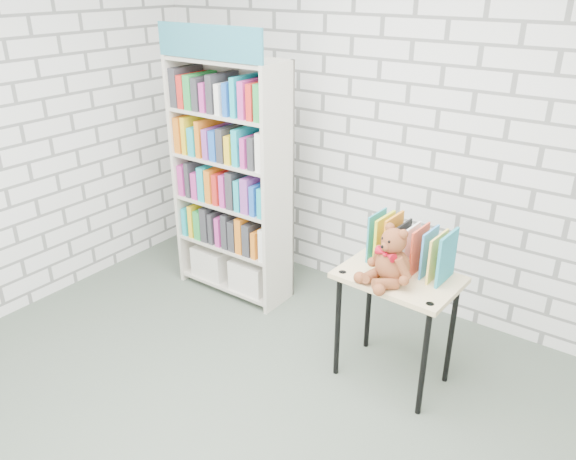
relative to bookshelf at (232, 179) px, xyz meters
The scene contains 6 objects.
ground 1.98m from the bookshelf, 51.05° to the right, with size 4.50×4.50×0.00m, color #4B5749.
room_shell 1.93m from the bookshelf, 51.05° to the right, with size 4.52×4.02×2.81m.
bookshelf is the anchor object (origin of this frame).
display_table 1.61m from the bookshelf, 10.60° to the right, with size 0.72×0.52×0.75m.
table_books 1.57m from the bookshelf, ahead, with size 0.50×0.24×0.29m.
teddy_bear 1.59m from the bookshelf, 14.48° to the right, with size 0.32×0.31×0.35m.
Camera 1 is at (1.62, -1.68, 2.38)m, focal length 35.00 mm.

